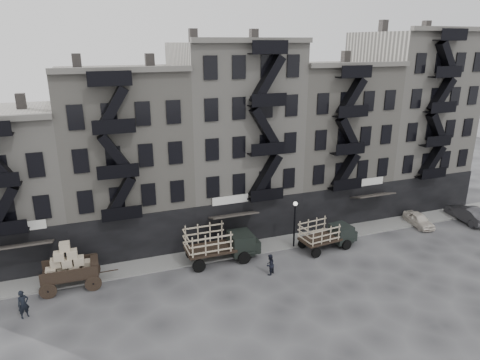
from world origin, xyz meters
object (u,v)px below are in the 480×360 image
object	(u,v)px
wagon	(67,263)
stake_truck_west	(220,242)
car_far	(468,214)
pedestrian_west	(23,304)
car_east	(419,220)
pedestrian_mid	(270,265)
stake_truck_east	(327,233)

from	to	relation	value
wagon	stake_truck_west	size ratio (longest dim) A/B	0.70
car_far	pedestrian_west	size ratio (longest dim) A/B	2.48
car_east	car_far	xyz separation A→B (m)	(5.34, -0.79, 0.16)
stake_truck_west	pedestrian_mid	xyz separation A→B (m)	(2.91, -3.37, -0.89)
car_far	pedestrian_mid	size ratio (longest dim) A/B	2.87
stake_truck_west	car_east	size ratio (longest dim) A/B	1.64
pedestrian_mid	car_east	bearing A→B (deg)	157.50
wagon	car_east	world-z (taller)	wagon
car_far	pedestrian_mid	bearing A→B (deg)	12.70
stake_truck_east	pedestrian_mid	bearing A→B (deg)	-166.81
stake_truck_west	stake_truck_east	xyz separation A→B (m)	(9.29, -1.08, -0.25)
wagon	pedestrian_mid	distance (m)	14.85
wagon	stake_truck_east	world-z (taller)	wagon
stake_truck_west	stake_truck_east	world-z (taller)	stake_truck_west
car_far	pedestrian_west	distance (m)	39.83
wagon	stake_truck_west	xyz separation A→B (m)	(11.50, 0.00, -0.29)
wagon	stake_truck_west	distance (m)	11.51
stake_truck_west	stake_truck_east	bearing A→B (deg)	-6.70
stake_truck_west	car_east	bearing A→B (deg)	-0.09
car_east	stake_truck_west	bearing A→B (deg)	-173.07
stake_truck_west	car_far	size ratio (longest dim) A/B	1.26
pedestrian_west	pedestrian_mid	bearing A→B (deg)	-28.38
stake_truck_west	pedestrian_west	world-z (taller)	stake_truck_west
wagon	pedestrian_west	xyz separation A→B (m)	(-2.72, -2.79, -1.05)
car_far	pedestrian_west	world-z (taller)	pedestrian_west
stake_truck_west	car_east	distance (m)	20.24
stake_truck_east	pedestrian_west	distance (m)	23.58
car_east	pedestrian_west	bearing A→B (deg)	-168.44
car_east	pedestrian_west	xyz separation A→B (m)	(-34.44, -2.79, 0.34)
stake_truck_east	pedestrian_mid	world-z (taller)	stake_truck_east
stake_truck_west	pedestrian_mid	distance (m)	4.54
pedestrian_west	stake_truck_west	bearing A→B (deg)	-15.34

